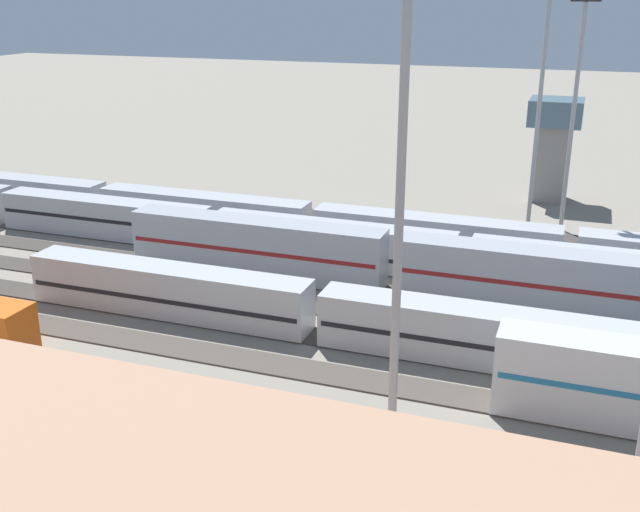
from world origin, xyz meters
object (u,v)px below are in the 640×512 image
object	(u,v)px
light_mast_2	(577,79)
light_mast_1	(401,160)
train_on_track_3	(330,243)
train_on_track_6	(454,331)
train_on_track_2	(411,234)
control_tower	(553,141)
train_on_track_4	(544,282)
light_mast_0	(546,32)

from	to	relation	value
light_mast_2	light_mast_1	bearing A→B (deg)	82.32
light_mast_2	train_on_track_3	bearing A→B (deg)	42.99
train_on_track_6	light_mast_2	size ratio (longest dim) A/B	2.77
train_on_track_2	light_mast_1	distance (m)	36.87
train_on_track_2	train_on_track_3	bearing A→B (deg)	38.14
train_on_track_3	light_mast_2	xyz separation A→B (m)	(-19.39, -18.08, 13.54)
train_on_track_2	control_tower	size ratio (longest dim) A/B	9.60
train_on_track_3	train_on_track_6	bearing A→B (deg)	133.10
train_on_track_2	light_mast_2	distance (m)	22.85
train_on_track_3	train_on_track_2	world-z (taller)	train_on_track_2
train_on_track_4	light_mast_0	world-z (taller)	light_mast_0
train_on_track_4	light_mast_1	size ratio (longest dim) A/B	2.80
train_on_track_6	control_tower	size ratio (longest dim) A/B	5.55
train_on_track_3	light_mast_2	distance (m)	29.77
train_on_track_4	light_mast_2	distance (m)	26.44
light_mast_0	control_tower	xyz separation A→B (m)	(-1.12, -13.00, -12.88)
control_tower	light_mast_1	bearing A→B (deg)	86.02
train_on_track_3	light_mast_2	world-z (taller)	light_mast_2
train_on_track_4	train_on_track_6	size ratio (longest dim) A/B	1.08
train_on_track_4	control_tower	bearing A→B (deg)	-86.94
train_on_track_3	light_mast_2	size ratio (longest dim) A/B	5.01
train_on_track_6	train_on_track_2	distance (m)	21.42
light_mast_1	light_mast_2	bearing A→B (deg)	-97.68
train_on_track_4	light_mast_0	distance (m)	28.39
light_mast_1	train_on_track_2	bearing A→B (deg)	-78.50
light_mast_0	train_on_track_6	bearing A→B (deg)	86.35
train_on_track_4	train_on_track_2	size ratio (longest dim) A/B	0.62
train_on_track_6	control_tower	xyz separation A→B (m)	(-3.18, -45.32, 4.95)
control_tower	train_on_track_3	bearing A→B (deg)	60.40
train_on_track_2	light_mast_1	bearing A→B (deg)	101.50
train_on_track_6	light_mast_0	xyz separation A→B (m)	(-2.06, -32.32, 17.83)
train_on_track_6	train_on_track_3	xyz separation A→B (m)	(14.04, -15.00, -0.10)
train_on_track_2	light_mast_2	bearing A→B (deg)	-134.89
train_on_track_2	light_mast_1	size ratio (longest dim) A/B	4.51
light_mast_2	train_on_track_2	bearing A→B (deg)	45.11
train_on_track_2	light_mast_0	bearing A→B (deg)	-128.31
train_on_track_4	train_on_track_3	xyz separation A→B (m)	(19.11, -5.00, -0.64)
train_on_track_4	train_on_track_2	bearing A→B (deg)	-38.13
train_on_track_3	light_mast_1	size ratio (longest dim) A/B	4.70
light_mast_1	train_on_track_4	bearing A→B (deg)	-104.37
train_on_track_3	light_mast_1	distance (m)	34.35
light_mast_0	train_on_track_2	bearing A→B (deg)	51.69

